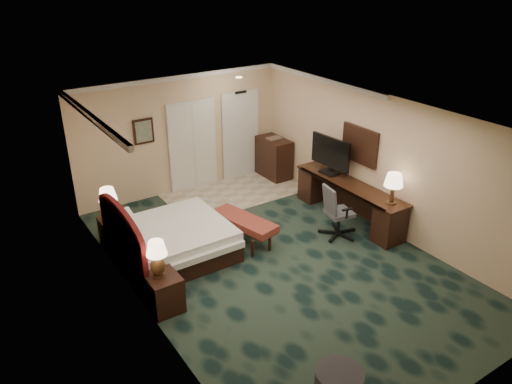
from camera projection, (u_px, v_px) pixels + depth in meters
floor at (277, 261)px, 9.03m from camera, size 5.00×7.50×0.00m
ceiling at (280, 117)px, 7.89m from camera, size 5.00×7.50×0.00m
wall_back at (181, 134)px, 11.29m from camera, size 5.00×0.00×2.70m
wall_front at (472, 312)px, 5.63m from camera, size 5.00×0.00×2.70m
wall_left at (138, 234)px, 7.21m from camera, size 0.00×7.50×2.70m
wall_right at (382, 163)px, 9.71m from camera, size 0.00×7.50×2.70m
crown_molding at (280, 120)px, 7.91m from camera, size 5.00×7.50×0.10m
tile_patch at (236, 192)px, 11.67m from camera, size 3.20×1.70×0.01m
headboard at (123, 242)px, 8.27m from camera, size 0.12×2.00×1.40m
entry_door at (240, 135)px, 12.17m from camera, size 1.02×0.06×2.18m
closet_doors at (193, 145)px, 11.51m from camera, size 1.20×0.06×2.10m
wall_art at (143, 131)px, 10.70m from camera, size 0.45×0.06×0.55m
wall_mirror at (360, 145)px, 10.06m from camera, size 0.05×0.95×0.75m
bed at (174, 241)px, 9.08m from camera, size 1.90×1.76×0.60m
nightstand_near at (164, 292)px, 7.69m from camera, size 0.48×0.55×0.60m
nightstand_far at (114, 232)px, 9.41m from camera, size 0.45×0.51×0.56m
lamp_near at (157, 259)px, 7.46m from camera, size 0.39×0.39×0.60m
lamp_far at (109, 204)px, 9.13m from camera, size 0.42×0.42×0.64m
bed_bench at (244, 229)px, 9.61m from camera, size 0.81×1.48×0.47m
desk at (348, 201)px, 10.34m from camera, size 0.60×2.77×0.80m
tv at (330, 156)px, 10.48m from camera, size 0.17×1.05×0.81m
desk_lamp at (393, 189)px, 9.22m from camera, size 0.39×0.39×0.61m
desk_chair at (340, 211)px, 9.65m from camera, size 0.72×0.69×1.08m
minibar at (274, 158)px, 12.33m from camera, size 0.52×0.93×0.98m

